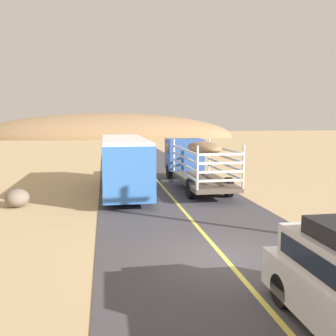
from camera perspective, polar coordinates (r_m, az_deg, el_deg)
ground_plane at (r=12.15m, az=8.54°, el=-13.44°), size 240.00×240.00×0.00m
road_surface at (r=12.14m, az=8.55°, el=-13.40°), size 8.00×120.00×0.02m
road_centre_line at (r=12.14m, az=8.55°, el=-13.35°), size 0.16×117.60×0.00m
livestock_truck at (r=24.77m, az=3.57°, el=1.63°), size 2.53×9.70×3.02m
bus at (r=22.18m, az=-6.78°, el=0.78°), size 2.54×10.00×3.21m
boulder_near_shoulder at (r=19.88m, az=-22.17°, el=-4.28°), size 1.17×1.35×0.91m
distant_hill at (r=86.79m, az=-8.99°, el=4.58°), size 58.90×18.91×11.40m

